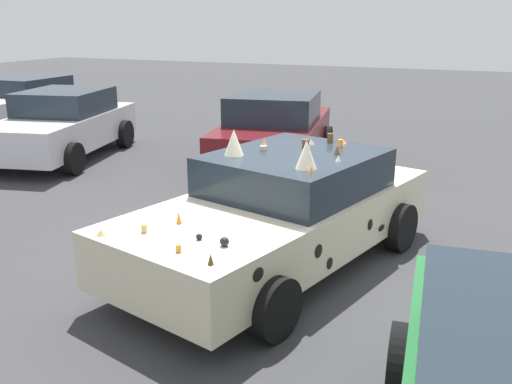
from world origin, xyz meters
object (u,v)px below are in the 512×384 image
art_car_decorated (282,211)px  parked_sedan_behind_left (32,101)px  parked_sedan_near_right (274,132)px  parked_sedan_near_left (62,125)px

art_car_decorated → parked_sedan_behind_left: 11.50m
art_car_decorated → parked_sedan_behind_left: bearing=-107.0°
art_car_decorated → parked_sedan_behind_left: size_ratio=1.12×
parked_sedan_near_right → parked_sedan_near_left: size_ratio=1.00×
parked_sedan_behind_left → art_car_decorated: bearing=-123.8°
art_car_decorated → parked_sedan_near_right: art_car_decorated is taller
parked_sedan_behind_left → parked_sedan_near_right: parked_sedan_near_right is taller
parked_sedan_behind_left → parked_sedan_near_right: bearing=-104.5°
art_car_decorated → parked_sedan_near_left: size_ratio=1.10×
parked_sedan_behind_left → parked_sedan_near_right: size_ratio=0.98×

